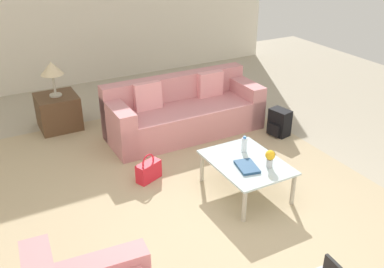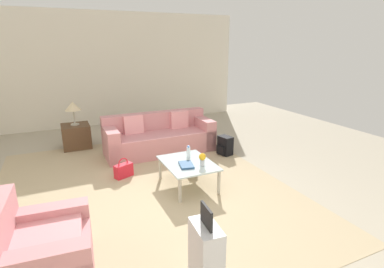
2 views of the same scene
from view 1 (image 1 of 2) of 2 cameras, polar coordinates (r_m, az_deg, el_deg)
name	(u,v)px [view 1 (image 1 of 2)]	position (r m, az deg, el deg)	size (l,w,h in m)	color
ground_plane	(227,223)	(4.62, 4.70, -11.78)	(12.00, 12.00, 0.00)	#A89E89
wall_right	(80,0)	(8.41, -14.65, 16.85)	(0.12, 8.00, 3.10)	silver
area_rug	(184,199)	(4.95, -1.06, -8.66)	(5.20, 4.40, 0.01)	tan
couch	(183,113)	(6.36, -1.27, 2.84)	(0.86, 2.28, 0.83)	#C67F84
coffee_table	(246,165)	(4.92, 7.26, -4.12)	(1.00, 0.75, 0.41)	silver
water_bottle	(244,145)	(5.05, 6.98, -1.43)	(0.06, 0.06, 0.20)	silver
coffee_table_book	(247,167)	(4.77, 7.34, -4.34)	(0.30, 0.20, 0.03)	navy
flower_vase	(270,157)	(4.77, 10.37, -3.06)	(0.11, 0.11, 0.21)	#B2B7BC
side_table	(58,112)	(6.80, -17.40, 2.86)	(0.59, 0.59, 0.52)	#513823
table_lamp	(52,69)	(6.57, -18.19, 8.19)	(0.33, 0.33, 0.52)	#ADA899
handbag_red	(149,171)	(5.25, -5.80, -4.90)	(0.25, 0.35, 0.36)	red
handbag_tan	(241,157)	(5.56, 6.58, -3.01)	(0.34, 0.18, 0.36)	tan
backpack_black	(279,123)	(6.41, 11.52, 1.46)	(0.33, 0.30, 0.40)	black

